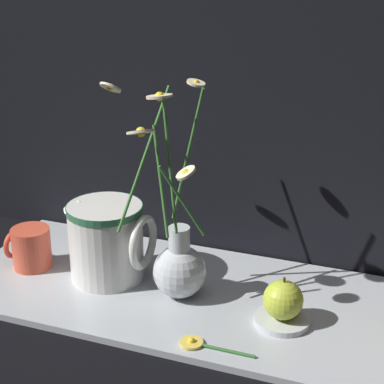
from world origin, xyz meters
name	(u,v)px	position (x,y,z in m)	size (l,w,h in m)	color
ground_plane	(196,299)	(0.00, 0.00, 0.00)	(6.00, 6.00, 0.00)	black
shelf	(196,296)	(0.00, 0.00, 0.01)	(0.85, 0.35, 0.01)	#B2B7BC
vase_with_flowers	(178,260)	(-0.03, -0.02, 0.08)	(0.22, 0.17, 0.37)	silver
yellow_mug	(30,248)	(-0.32, -0.01, 0.05)	(0.08, 0.07, 0.08)	#DB5138
ceramic_pitcher	(107,239)	(-0.17, 0.00, 0.09)	(0.16, 0.13, 0.15)	white
saucer_plate	(282,320)	(0.16, -0.04, 0.02)	(0.09, 0.09, 0.01)	silver
orange_fruit	(283,300)	(0.16, -0.04, 0.05)	(0.06, 0.06, 0.07)	#B7C638
loose_daisy	(200,344)	(0.06, -0.14, 0.02)	(0.12, 0.04, 0.01)	#336B2D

